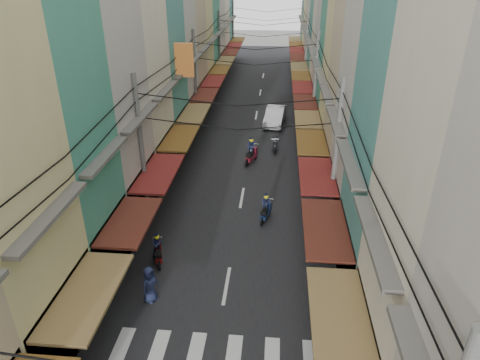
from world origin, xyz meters
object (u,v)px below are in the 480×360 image
Objects in this scene: traffic_sign at (351,305)px; bicycle at (387,260)px; white_car at (275,124)px; market_umbrella at (374,261)px.

bicycle is at bearing 63.91° from traffic_sign.
market_umbrella is at bearing -72.79° from white_car.
white_car is 25.02m from traffic_sign.
traffic_sign is (-2.72, -5.55, 2.08)m from bicycle.
bicycle is at bearing -67.31° from white_car.
traffic_sign is (-1.31, -2.78, 0.11)m from market_umbrella.
bicycle is 3.67m from market_umbrella.
traffic_sign is at bearing -115.21° from market_umbrella.
white_car is at bearing 101.13° from market_umbrella.
bicycle is 6.52m from traffic_sign.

